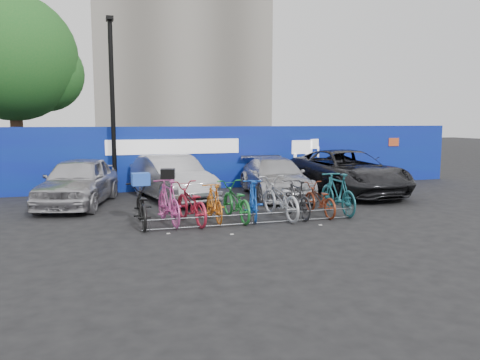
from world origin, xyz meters
name	(u,v)px	position (x,y,z in m)	size (l,w,h in m)	color
ground	(247,220)	(0.00, 0.00, 0.00)	(100.00, 100.00, 0.00)	black
hoarding	(200,158)	(0.01, 6.00, 1.20)	(22.00, 0.18, 2.40)	navy
tree	(19,61)	(-6.77, 10.06, 5.07)	(5.40, 5.20, 7.80)	#382314
lamppost	(112,102)	(-3.20, 5.40, 3.27)	(0.25, 0.50, 6.11)	black
bike_rack	(254,219)	(0.00, -0.60, 0.16)	(5.60, 0.03, 0.30)	#595B60
car_0	(78,181)	(-4.35, 3.58, 0.75)	(1.77, 4.41, 1.50)	#B6B5BA
car_1	(171,178)	(-1.44, 3.74, 0.74)	(1.56, 4.47, 1.47)	#AAAAAF
car_2	(275,177)	(2.13, 3.51, 0.66)	(1.85, 4.55, 1.32)	#AEAFB3
car_3	(346,172)	(4.85, 3.42, 0.78)	(2.59, 5.61, 1.56)	black
bike_0	(141,206)	(-2.72, 0.10, 0.51)	(0.68, 1.96, 1.03)	black
bike_1	(168,202)	(-2.05, 0.10, 0.58)	(0.55, 1.93, 1.16)	#E151A8
bike_2	(191,203)	(-1.49, 0.03, 0.52)	(0.69, 1.99, 1.05)	#B42037
bike_3	(214,203)	(-0.87, 0.06, 0.50)	(0.47, 1.65, 0.99)	orange
bike_4	(236,201)	(-0.29, 0.08, 0.51)	(0.67, 1.93, 1.02)	#1D7B2E
bike_5	(253,200)	(0.19, 0.05, 0.53)	(0.50, 1.77, 1.06)	blue
bike_6	(280,198)	(0.92, -0.03, 0.55)	(0.73, 2.11, 1.11)	#A9ABB2
bike_7	(297,199)	(1.40, -0.06, 0.52)	(0.49, 1.73, 1.04)	#29292B
bike_8	(319,199)	(2.09, -0.01, 0.46)	(0.60, 1.73, 0.91)	maroon
bike_9	(338,193)	(2.69, 0.05, 0.59)	(0.56, 1.97, 1.18)	#1C5F6A
cargo_crate	(141,179)	(-2.72, 0.10, 1.18)	(0.43, 0.32, 0.30)	blue
cargo_topcase	(168,174)	(-2.05, 0.10, 1.29)	(0.35, 0.31, 0.25)	black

